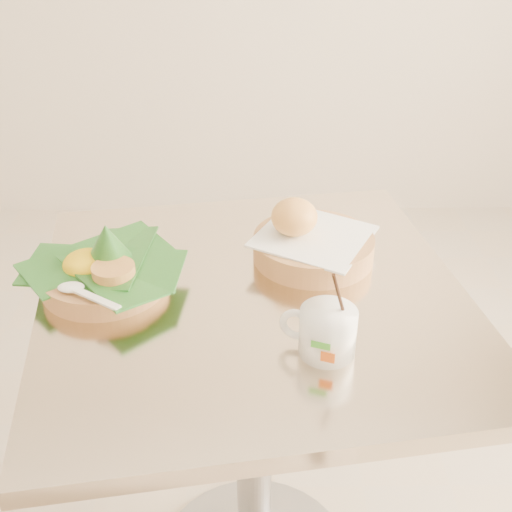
{
  "coord_description": "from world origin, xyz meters",
  "views": [
    {
      "loc": [
        0.16,
        -0.87,
        1.35
      ],
      "look_at": [
        0.17,
        0.01,
        0.82
      ],
      "focal_mm": 45.0,
      "sensor_mm": 36.0,
      "label": 1
    }
  ],
  "objects_px": {
    "rice_basket": "(103,268)",
    "coffee_mug": "(326,330)",
    "bread_basket": "(310,242)",
    "cafe_table": "(254,392)"
  },
  "relations": [
    {
      "from": "rice_basket",
      "to": "coffee_mug",
      "type": "height_order",
      "value": "coffee_mug"
    },
    {
      "from": "bread_basket",
      "to": "coffee_mug",
      "type": "xyz_separation_m",
      "value": [
        0.0,
        -0.26,
        0.01
      ]
    },
    {
      "from": "rice_basket",
      "to": "coffee_mug",
      "type": "bearing_deg",
      "value": -26.56
    },
    {
      "from": "rice_basket",
      "to": "coffee_mug",
      "type": "distance_m",
      "value": 0.39
    },
    {
      "from": "cafe_table",
      "to": "bread_basket",
      "type": "relative_size",
      "value": 3.22
    },
    {
      "from": "rice_basket",
      "to": "coffee_mug",
      "type": "xyz_separation_m",
      "value": [
        0.35,
        -0.18,
        0.0
      ]
    },
    {
      "from": "rice_basket",
      "to": "bread_basket",
      "type": "height_order",
      "value": "rice_basket"
    },
    {
      "from": "cafe_table",
      "to": "bread_basket",
      "type": "bearing_deg",
      "value": 47.56
    },
    {
      "from": "cafe_table",
      "to": "coffee_mug",
      "type": "height_order",
      "value": "coffee_mug"
    },
    {
      "from": "cafe_table",
      "to": "bread_basket",
      "type": "distance_m",
      "value": 0.3
    }
  ]
}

